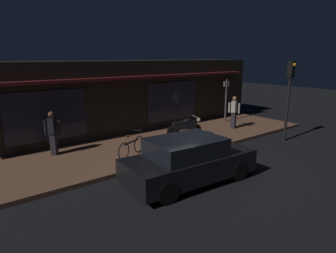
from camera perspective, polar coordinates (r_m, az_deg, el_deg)
ground_plane at (r=10.15m, az=4.50°, el=-8.46°), size 60.00×60.00×0.00m
sidewalk_slab at (r=12.36m, az=-4.95°, el=-4.02°), size 18.00×4.00×0.15m
storefront_building at (r=14.88m, az=-12.30°, el=5.55°), size 18.00×3.30×3.60m
motorcycle at (r=13.41m, az=3.36°, el=-0.06°), size 1.66×0.74×0.97m
bicycle_parked at (r=10.99m, az=-7.15°, el=-3.97°), size 1.52×0.74×0.91m
person_photographer at (r=11.76m, az=-21.64°, el=-1.04°), size 0.55×0.44×1.67m
person_bystander at (r=15.43m, az=12.80°, el=2.87°), size 0.43×0.60×1.67m
sign_post at (r=16.88m, az=11.29°, el=5.51°), size 0.44×0.09×2.40m
traffic_light_pole at (r=14.10m, az=22.68°, el=7.15°), size 0.24×0.33×3.60m
parked_car_near at (r=8.97m, az=3.98°, el=-6.65°), size 4.21×2.04×1.42m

